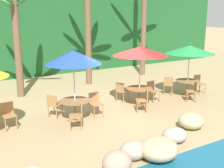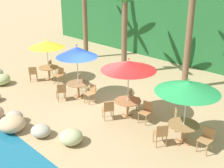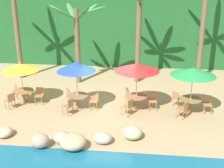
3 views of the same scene
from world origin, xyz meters
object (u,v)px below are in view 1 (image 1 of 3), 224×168
chair_blue_seaward (95,102)px  umbrella_red (140,51)px  chair_yellow_seaward (8,113)px  chair_blue_inland (54,104)px  chair_red_seaward (152,90)px  umbrella_blue (73,57)px  chair_red_inland (121,91)px  dining_table_green (188,83)px  umbrella_green (190,50)px  palm_tree_fourth (144,2)px  chair_green_left (193,90)px  chair_blue_left (78,114)px  palm_tree_second (15,20)px  chair_green_inland (169,84)px  dining_table_blue (75,104)px  chair_red_left (144,99)px  palm_tree_third (88,5)px  dining_table_red (139,91)px  chair_green_seaward (199,83)px

chair_blue_seaward → umbrella_red: size_ratio=0.34×
chair_yellow_seaward → chair_blue_inland: 1.65m
chair_red_seaward → umbrella_blue: bearing=-174.1°
chair_red_inland → umbrella_red: bearing=-61.5°
chair_red_inland → dining_table_green: (3.11, -0.81, 0.10)m
chair_red_inland → umbrella_green: size_ratio=0.35×
umbrella_blue → palm_tree_fourth: (6.88, 5.08, 2.10)m
chair_green_left → umbrella_green: bearing=61.2°
chair_blue_left → chair_blue_inland: bearing=101.8°
palm_tree_second → chair_green_inland: bearing=-29.5°
palm_tree_second → palm_tree_fourth: (7.74, 0.93, 0.94)m
dining_table_blue → dining_table_green: bearing=1.6°
chair_blue_seaward → chair_green_left: 4.49m
umbrella_green → palm_tree_second: 7.79m
umbrella_red → palm_tree_fourth: size_ratio=0.39×
umbrella_green → palm_tree_second: (-6.57, 3.99, 1.28)m
dining_table_green → chair_green_left: 0.86m
chair_green_left → chair_green_inland: bearing=97.8°
chair_red_left → umbrella_green: 3.55m
umbrella_green → palm_tree_third: palm_tree_third is taller
dining_table_red → palm_tree_third: (-0.06, 4.44, 3.52)m
chair_green_seaward → umbrella_blue: bearing=-177.7°
chair_blue_inland → chair_red_inland: same height
chair_yellow_seaward → chair_blue_seaward: (3.05, -0.41, 0.00)m
chair_blue_left → umbrella_red: size_ratio=0.34×
palm_tree_fourth → chair_red_seaward: bearing=-123.0°
umbrella_red → dining_table_red: umbrella_red is taller
dining_table_blue → chair_green_seaward: 6.56m
palm_tree_third → palm_tree_fourth: 3.97m
dining_table_green → chair_green_inland: size_ratio=1.26×
umbrella_blue → chair_red_inland: 3.28m
umbrella_blue → chair_blue_seaward: size_ratio=3.01×
chair_red_inland → dining_table_green: size_ratio=0.79×
chair_red_left → chair_green_inland: (2.46, 1.33, 0.00)m
dining_table_blue → palm_tree_third: palm_tree_third is taller
umbrella_red → chair_yellow_seaward: bearing=177.2°
dining_table_blue → chair_blue_inland: size_ratio=1.26×
chair_red_inland → dining_table_red: bearing=-61.5°
chair_red_inland → chair_green_inland: size_ratio=1.00×
umbrella_red → chair_green_inland: size_ratio=2.95×
chair_blue_inland → palm_tree_fourth: (7.44, 4.44, 3.86)m
dining_table_red → chair_green_seaward: chair_green_seaward is taller
umbrella_blue → palm_tree_third: size_ratio=0.44×
chair_blue_inland → chair_red_inland: size_ratio=1.00×
dining_table_blue → umbrella_green: umbrella_green is taller
chair_red_inland → chair_green_inland: bearing=-4.5°
umbrella_red → dining_table_green: umbrella_red is taller
umbrella_green → umbrella_red: bearing=178.8°
dining_table_red → umbrella_blue: bearing=-175.9°
dining_table_red → chair_red_left: (-0.35, -0.78, -0.10)m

